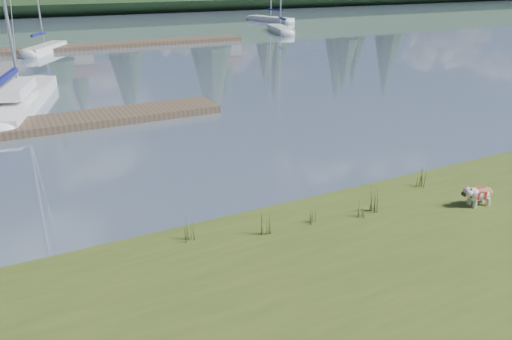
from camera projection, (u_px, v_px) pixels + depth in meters
ground at (56, 51)px, 37.60m from camera, size 200.00×200.00×0.00m
bulldog at (479, 193)px, 11.89m from camera, size 0.86×0.43×0.51m
sailboat_main at (20, 95)px, 22.38m from camera, size 4.47×9.91×13.94m
dock_near at (12, 129)px, 18.50m from camera, size 16.00×2.00×0.30m
dock_far at (83, 47)px, 38.40m from camera, size 26.00×2.20×0.30m
sailboat_bg_2 at (48, 47)px, 36.94m from camera, size 3.93×5.63×9.02m
sailboat_bg_4 at (279, 29)px, 49.04m from camera, size 3.08×6.76×9.97m
sailboat_bg_5 at (267, 19)px, 59.41m from camera, size 3.27×7.38×10.45m
weed_0 at (266, 225)px, 10.57m from camera, size 0.17×0.14×0.58m
weed_1 at (311, 215)px, 11.09m from camera, size 0.17×0.14×0.47m
weed_2 at (375, 199)px, 11.60m from camera, size 0.17×0.14×0.75m
weed_3 at (188, 231)px, 10.36m from camera, size 0.17×0.14×0.52m
weed_4 at (361, 210)px, 11.35m from camera, size 0.17×0.14×0.44m
weed_5 at (421, 177)px, 12.91m from camera, size 0.17×0.14×0.64m
mud_lip at (227, 229)px, 11.47m from camera, size 60.00×0.50×0.14m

